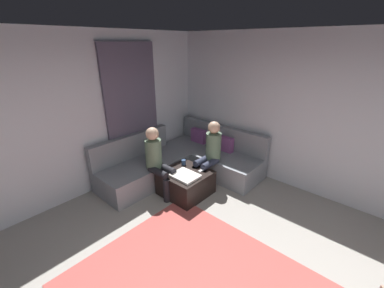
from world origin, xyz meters
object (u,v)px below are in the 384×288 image
ottoman (186,183)px  person_on_couch_back (210,151)px  person_on_couch_side (158,159)px  sectional_couch (184,161)px  coffee_mug (184,162)px  game_remote (202,170)px

ottoman → person_on_couch_back: person_on_couch_back is taller
person_on_couch_side → person_on_couch_back: bearing=150.9°
sectional_couch → person_on_couch_back: person_on_couch_back is taller
coffee_mug → person_on_couch_back: 0.52m
game_remote → person_on_couch_side: (-0.56, -0.51, 0.23)m
person_on_couch_side → ottoman: bearing=128.2°
ottoman → sectional_couch: bearing=136.7°
ottoman → game_remote: (0.18, 0.22, 0.22)m
game_remote → person_on_couch_back: 0.41m
ottoman → person_on_couch_back: bearing=80.2°
game_remote → person_on_couch_side: bearing=-137.2°
sectional_couch → person_on_couch_side: size_ratio=2.12×
sectional_couch → person_on_couch_side: bearing=-79.4°
game_remote → person_on_couch_back: size_ratio=0.12×
sectional_couch → game_remote: size_ratio=17.00×
person_on_couch_side → sectional_couch: bearing=-169.4°
coffee_mug → person_on_couch_side: (-0.16, -0.47, 0.19)m
ottoman → person_on_couch_back: (0.09, 0.55, 0.45)m
game_remote → ottoman: bearing=-129.3°
sectional_couch → person_on_couch_side: person_on_couch_side is taller
sectional_couch → game_remote: bearing=-21.2°
ottoman → person_on_couch_back: size_ratio=0.63×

